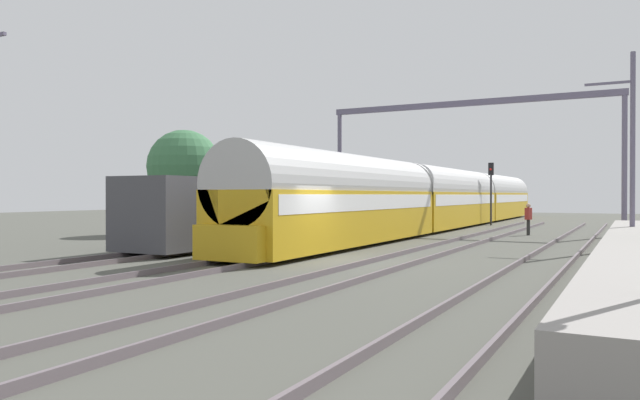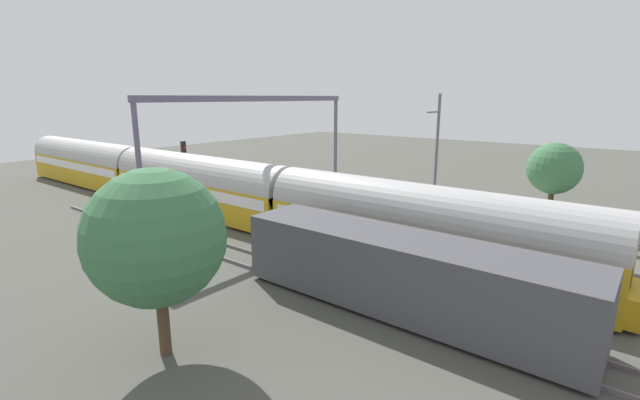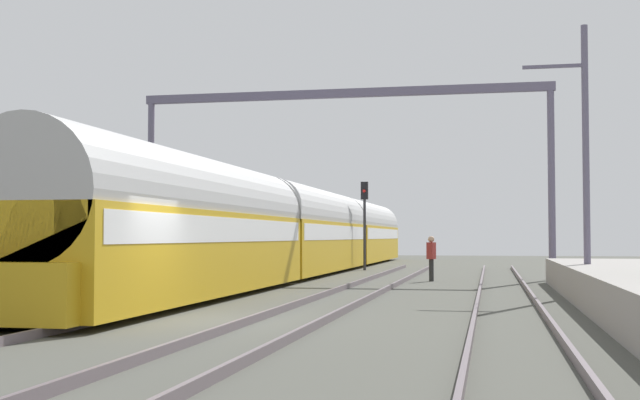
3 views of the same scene
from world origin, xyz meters
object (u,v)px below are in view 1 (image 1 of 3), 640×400
(passenger_train, at_px, (448,198))
(railway_signal_far, at_px, (491,185))
(freight_car, at_px, (243,211))
(catenary_gantry, at_px, (467,132))
(person_crossing, at_px, (528,216))

(passenger_train, distance_m, railway_signal_far, 4.88)
(freight_car, distance_m, catenary_gantry, 16.03)
(railway_signal_far, bearing_deg, catenary_gantry, -88.37)
(passenger_train, bearing_deg, railway_signal_far, 66.39)
(passenger_train, distance_m, person_crossing, 8.21)
(freight_car, xyz_separation_m, catenary_gantry, (6.44, 13.99, 4.48))
(person_crossing, bearing_deg, passenger_train, -115.73)
(passenger_train, relative_size, catenary_gantry, 2.85)
(passenger_train, xyz_separation_m, person_crossing, (5.97, -5.55, -0.94))
(person_crossing, xyz_separation_m, railway_signal_far, (-4.05, 9.93, 1.88))
(person_crossing, relative_size, catenary_gantry, 0.10)
(person_crossing, height_order, catenary_gantry, catenary_gantry)
(passenger_train, bearing_deg, freight_car, -103.68)
(freight_car, height_order, catenary_gantry, catenary_gantry)
(freight_car, relative_size, person_crossing, 7.51)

